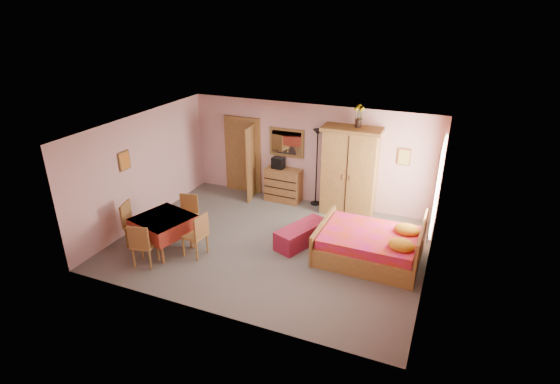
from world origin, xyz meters
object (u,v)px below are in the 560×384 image
at_px(chair_south, 145,244).
at_px(chair_north, 187,216).
at_px(floor_lamp, 317,168).
at_px(sunflower_vase, 359,116).
at_px(chair_east, 195,234).
at_px(bench, 302,235).
at_px(stereo, 278,163).
at_px(bed, 370,238).
at_px(chest_of_drawers, 283,185).
at_px(chair_west, 136,224).
at_px(wardrobe, 350,172).
at_px(wall_mirror, 287,143).
at_px(dining_table, 165,233).

height_order(chair_south, chair_north, chair_south).
bearing_deg(floor_lamp, sunflower_vase, -6.59).
bearing_deg(chair_east, chair_north, 49.23).
height_order(floor_lamp, bench, floor_lamp).
height_order(stereo, bed, stereo).
distance_m(chest_of_drawers, floor_lamp, 1.04).
bearing_deg(chair_east, stereo, -2.82).
bearing_deg(chair_west, wardrobe, 114.75).
xyz_separation_m(bed, chair_north, (-4.02, -0.58, -0.02)).
distance_m(wall_mirror, bed, 3.66).
distance_m(bed, chair_north, 4.06).
bearing_deg(floor_lamp, wardrobe, -11.12).
xyz_separation_m(chest_of_drawers, bed, (2.72, -1.99, 0.04)).
relative_size(stereo, chair_south, 0.33).
xyz_separation_m(sunflower_vase, chair_east, (-2.53, -3.25, -2.00)).
bearing_deg(bench, wardrobe, 74.47).
bearing_deg(chair_west, chair_east, 78.51).
height_order(chest_of_drawers, bed, bed).
bearing_deg(chair_south, chair_east, 32.39).
distance_m(wardrobe, sunflower_vase, 1.38).
relative_size(stereo, floor_lamp, 0.16).
distance_m(wall_mirror, sunflower_vase, 2.10).
height_order(stereo, chair_west, stereo).
distance_m(stereo, floor_lamp, 1.03).
bearing_deg(wall_mirror, chair_west, -119.97).
bearing_deg(bench, sunflower_vase, 71.97).
bearing_deg(chair_west, sunflower_vase, 114.46).
bearing_deg(bed, sunflower_vase, 113.60).
height_order(wall_mirror, sunflower_vase, sunflower_vase).
bearing_deg(chair_west, dining_table, 77.53).
relative_size(chest_of_drawers, sunflower_vase, 1.76).
bearing_deg(stereo, chest_of_drawers, -6.10).
relative_size(bed, chair_south, 2.19).
bearing_deg(stereo, chair_west, -119.32).
bearing_deg(chest_of_drawers, chair_west, -119.62).
bearing_deg(bed, bench, 179.43).
xyz_separation_m(dining_table, chair_north, (0.06, 0.75, 0.08)).
bearing_deg(chest_of_drawers, wardrobe, -0.20).
distance_m(floor_lamp, bed, 2.85).
height_order(sunflower_vase, bench, sunflower_vase).
height_order(bed, chair_south, bed).
distance_m(bed, chair_east, 3.60).
distance_m(floor_lamp, dining_table, 4.14).
relative_size(chair_west, chair_east, 1.03).
relative_size(wall_mirror, bench, 0.73).
bearing_deg(bed, chair_south, -153.82).
distance_m(wardrobe, chair_north, 4.01).
bearing_deg(chest_of_drawers, dining_table, -110.51).
bearing_deg(chair_north, bench, -178.90).
height_order(chest_of_drawers, wardrobe, wardrobe).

